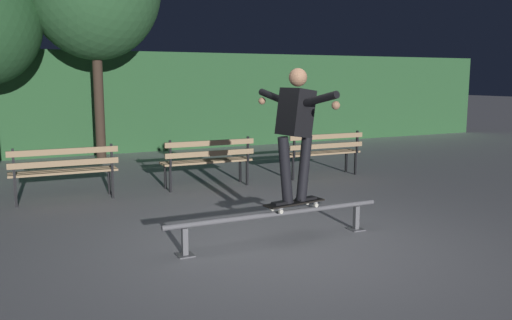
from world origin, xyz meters
TOP-DOWN VIEW (x-y plane):
  - ground_plane at (0.00, 0.00)m, footprint 90.00×90.00m
  - hedge_backdrop at (0.00, 8.89)m, footprint 24.00×1.20m
  - grind_rail at (0.00, 0.08)m, footprint 2.75×0.18m
  - skateboard at (0.23, 0.08)m, footprint 0.80×0.32m
  - skateboarder at (0.23, 0.08)m, footprint 0.63×1.39m
  - park_bench_leftmost at (-1.98, 3.33)m, footprint 1.61×0.45m
  - park_bench_left_center at (0.39, 3.33)m, footprint 1.61×0.45m
  - park_bench_right_center at (2.75, 3.33)m, footprint 1.61×0.45m

SIDE VIEW (x-z plane):
  - ground_plane at x=0.00m, z-range 0.00..0.00m
  - grind_rail at x=0.00m, z-range 0.10..0.47m
  - skateboard at x=0.23m, z-range 0.40..0.49m
  - park_bench_leftmost at x=-1.98m, z-range 0.10..0.98m
  - park_bench_left_center at x=0.39m, z-range 0.10..0.98m
  - park_bench_right_center at x=2.75m, z-range 0.10..0.98m
  - hedge_backdrop at x=0.00m, z-range 0.00..2.56m
  - skateboarder at x=0.23m, z-range 0.60..2.16m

